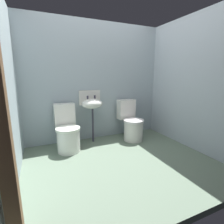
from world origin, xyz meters
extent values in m
cube|color=slate|center=(0.00, 0.00, -0.04)|extent=(3.13, 2.49, 0.08)
cube|color=#9FAEB7|center=(0.00, 1.09, 1.14)|extent=(3.13, 0.10, 2.27)
cube|color=#A2B5BA|center=(-1.42, 0.10, 1.14)|extent=(0.10, 2.29, 2.27)
cube|color=#A6B2BC|center=(1.42, 0.10, 1.14)|extent=(0.10, 2.29, 2.27)
cylinder|color=white|center=(-0.65, 0.60, 0.19)|extent=(0.38, 0.38, 0.38)
cylinder|color=white|center=(-0.65, 0.60, 0.40)|extent=(0.40, 0.40, 0.04)
cube|color=white|center=(-0.66, 0.90, 0.58)|extent=(0.36, 0.18, 0.40)
cylinder|color=silver|center=(0.62, 0.60, 0.19)|extent=(0.39, 0.39, 0.38)
cylinder|color=silver|center=(0.62, 0.60, 0.40)|extent=(0.41, 0.41, 0.04)
cube|color=silver|center=(0.61, 0.90, 0.58)|extent=(0.37, 0.19, 0.40)
cylinder|color=#333040|center=(-0.14, 0.85, 0.33)|extent=(0.04, 0.04, 0.66)
ellipsoid|color=white|center=(-0.14, 0.85, 0.75)|extent=(0.40, 0.32, 0.18)
cube|color=white|center=(-0.14, 1.02, 0.85)|extent=(0.42, 0.04, 0.28)
cylinder|color=#333040|center=(-0.21, 0.91, 0.87)|extent=(0.04, 0.04, 0.06)
cylinder|color=#333040|center=(-0.07, 0.91, 0.87)|extent=(0.04, 0.04, 0.06)
camera|label=1|loc=(-1.06, -2.15, 1.28)|focal=27.03mm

